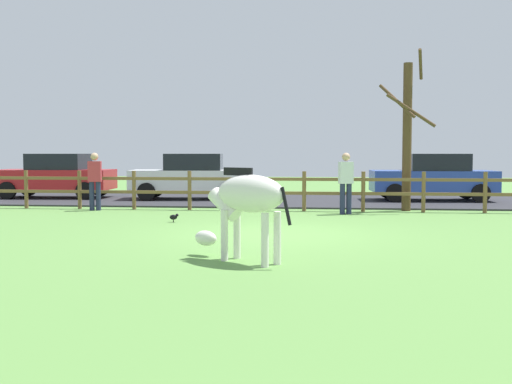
# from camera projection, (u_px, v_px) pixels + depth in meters

# --- Properties ---
(ground_plane) EXTENTS (60.00, 60.00, 0.00)m
(ground_plane) POSITION_uv_depth(u_px,v_px,m) (272.00, 234.00, 12.45)
(ground_plane) COLOR #5B8C42
(parking_asphalt) EXTENTS (28.00, 7.40, 0.05)m
(parking_asphalt) POSITION_uv_depth(u_px,v_px,m) (294.00, 199.00, 21.67)
(parking_asphalt) COLOR #2D2D33
(parking_asphalt) RESTS_ON ground_plane
(paddock_fence) EXTENTS (21.45, 0.11, 1.12)m
(paddock_fence) POSITION_uv_depth(u_px,v_px,m) (275.00, 188.00, 17.40)
(paddock_fence) COLOR brown
(paddock_fence) RESTS_ON ground_plane
(bare_tree) EXTENTS (1.50, 1.12, 4.48)m
(bare_tree) POSITION_uv_depth(u_px,v_px,m) (407.00, 133.00, 17.25)
(bare_tree) COLOR #513A23
(bare_tree) RESTS_ON ground_plane
(zebra) EXTENTS (1.66, 1.29, 1.41)m
(zebra) POSITION_uv_depth(u_px,v_px,m) (246.00, 200.00, 9.17)
(zebra) COLOR white
(zebra) RESTS_ON ground_plane
(crow_on_grass) EXTENTS (0.21, 0.10, 0.20)m
(crow_on_grass) POSITION_uv_depth(u_px,v_px,m) (174.00, 217.00, 14.52)
(crow_on_grass) COLOR black
(crow_on_grass) RESTS_ON ground_plane
(parked_car_red) EXTENTS (4.08, 2.04, 1.56)m
(parked_car_red) POSITION_uv_depth(u_px,v_px,m) (56.00, 175.00, 21.83)
(parked_car_red) COLOR red
(parked_car_red) RESTS_ON parking_asphalt
(parked_car_white) EXTENTS (4.16, 2.21, 1.56)m
(parked_car_white) POSITION_uv_depth(u_px,v_px,m) (191.00, 176.00, 21.23)
(parked_car_white) COLOR white
(parked_car_white) RESTS_ON parking_asphalt
(parked_car_blue) EXTENTS (4.07, 2.02, 1.56)m
(parked_car_blue) POSITION_uv_depth(u_px,v_px,m) (433.00, 177.00, 20.56)
(parked_car_blue) COLOR #2D4CAD
(parked_car_blue) RESTS_ON parking_asphalt
(visitor_left_of_tree) EXTENTS (0.41, 0.31, 1.64)m
(visitor_left_of_tree) POSITION_uv_depth(u_px,v_px,m) (346.00, 180.00, 16.38)
(visitor_left_of_tree) COLOR #232847
(visitor_left_of_tree) RESTS_ON ground_plane
(visitor_right_of_tree) EXTENTS (0.40, 0.29, 1.64)m
(visitor_right_of_tree) POSITION_uv_depth(u_px,v_px,m) (95.00, 179.00, 17.48)
(visitor_right_of_tree) COLOR #232847
(visitor_right_of_tree) RESTS_ON ground_plane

